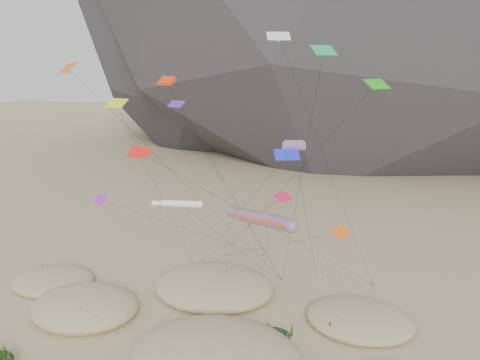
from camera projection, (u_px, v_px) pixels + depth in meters
name	position (u px, v px, depth m)	size (l,w,h in m)	color
dunes	(169.00, 348.00, 40.97)	(49.98, 36.76, 4.11)	#CCB789
dune_grass	(184.00, 343.00, 41.52)	(42.70, 28.43, 1.55)	black
kite_stakes	(274.00, 270.00, 57.96)	(21.70, 7.58, 0.30)	#3F2D1E
rainbow_tube_kite	(262.00, 219.00, 39.75)	(7.54, 18.64, 13.02)	#FF431A
white_tube_kite	(179.00, 204.00, 47.61)	(8.90, 11.55, 11.68)	white
orange_parafoil	(168.00, 84.00, 47.73)	(10.60, 10.68, 23.77)	red
multi_parafoil	(295.00, 148.00, 39.89)	(2.13, 13.82, 18.62)	#FB1A30
delta_kites	(212.00, 127.00, 44.00)	(32.20, 21.14, 27.86)	yellow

